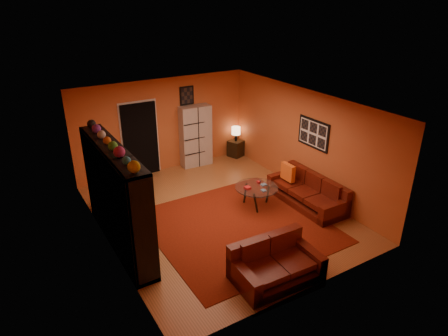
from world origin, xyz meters
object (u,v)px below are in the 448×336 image
coffee_table (256,189)px  table_lamp (236,131)px  entertainment_unit (117,198)px  storage_cabinet (196,136)px  loveseat (274,263)px  tv (120,200)px  bowl_chair (113,198)px  sofa (309,192)px  side_table (236,148)px

coffee_table → table_lamp: table_lamp is taller
entertainment_unit → storage_cabinet: 4.23m
loveseat → tv: bearing=42.1°
tv → bowl_chair: bearing=-8.8°
storage_cabinet → table_lamp: storage_cabinet is taller
sofa → storage_cabinet: (-1.24, 3.49, 0.60)m
loveseat → table_lamp: bearing=-23.5°
tv → loveseat: (1.97, -2.37, -0.72)m
loveseat → storage_cabinet: 5.38m
side_table → coffee_table: bearing=-113.9°
table_lamp → sofa: bearing=-91.9°
entertainment_unit → loveseat: entertainment_unit is taller
coffee_table → table_lamp: (1.29, 2.91, 0.35)m
coffee_table → storage_cabinet: bearing=91.2°
loveseat → side_table: bearing=-23.5°
tv → bowl_chair: 1.62m
storage_cabinet → sofa: bearing=-67.5°
coffee_table → sofa: bearing=-24.0°
table_lamp → bowl_chair: bearing=-162.4°
sofa → side_table: size_ratio=4.13×
storage_cabinet → coffee_table: bearing=-85.9°
tv → table_lamp: tv is taller
tv → loveseat: bearing=-140.3°
side_table → table_lamp: table_lamp is taller
entertainment_unit → storage_cabinet: size_ratio=1.69×
loveseat → coffee_table: loveseat is taller
entertainment_unit → coffee_table: bearing=-2.9°
bowl_chair → entertainment_unit: bearing=-101.1°
bowl_chair → side_table: bearing=17.6°
entertainment_unit → coffee_table: (3.23, -0.16, -0.59)m
entertainment_unit → tv: size_ratio=3.04×
bowl_chair → tv: bearing=-98.8°
tv → loveseat: tv is taller
loveseat → bowl_chair: bearing=26.9°
loveseat → coffee_table: (1.21, 2.25, 0.18)m
loveseat → side_table: 5.74m
sofa → bowl_chair: sofa is taller
tv → coffee_table: size_ratio=0.98×
sofa → side_table: bearing=88.7°
bowl_chair → side_table: (4.25, 1.34, -0.07)m
entertainment_unit → sofa: entertainment_unit is taller
storage_cabinet → bowl_chair: size_ratio=2.38×
bowl_chair → storage_cabinet: bearing=25.7°
coffee_table → table_lamp: bearing=66.1°
tv → sofa: bearing=-98.4°
entertainment_unit → bowl_chair: entertainment_unit is taller
storage_cabinet → loveseat: bearing=-99.5°
side_table → entertainment_unit: bearing=-148.7°
coffee_table → side_table: 3.20m
loveseat → coffee_table: bearing=-25.9°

